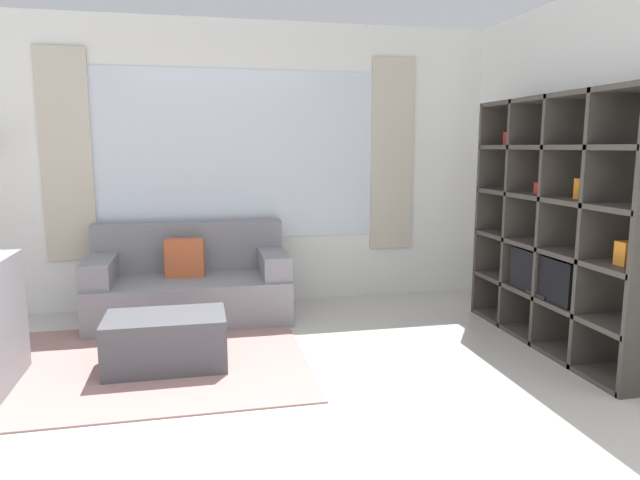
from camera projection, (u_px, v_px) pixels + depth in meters
name	position (u px, v px, depth m)	size (l,w,h in m)	color
wall_back	(239.00, 165.00, 5.49)	(6.17, 0.11, 2.70)	white
wall_right	(582.00, 171.00, 4.40)	(0.07, 4.48, 2.70)	white
area_rug	(109.00, 366.00, 4.01)	(2.76, 1.78, 0.01)	gray
shelving_unit	(564.00, 225.00, 4.32)	(0.40, 1.94, 1.91)	silver
couch_main	(190.00, 285.00, 5.12)	(1.73, 0.84, 0.84)	gray
ottoman	(166.00, 341.00, 3.98)	(0.82, 0.50, 0.38)	#47474C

